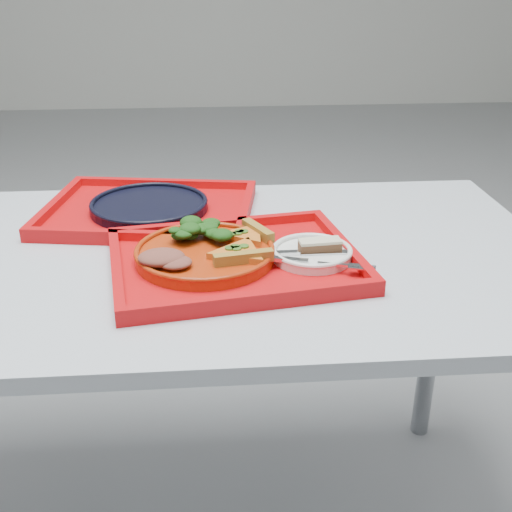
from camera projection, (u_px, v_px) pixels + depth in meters
name	position (u px, v px, depth m)	size (l,w,h in m)	color
table	(153.00, 287.00, 1.28)	(1.60, 0.80, 0.75)	#B0B9C6
tray_main	(235.00, 264.00, 1.20)	(0.45, 0.35, 0.01)	#BB090C
tray_far	(150.00, 213.00, 1.44)	(0.45, 0.35, 0.01)	#BB090C
dinner_plate	(205.00, 255.00, 1.20)	(0.26, 0.26, 0.02)	#A42B0A
side_plate	(312.00, 255.00, 1.20)	(0.15, 0.15, 0.01)	white
navy_plate	(149.00, 207.00, 1.43)	(0.26, 0.26, 0.02)	black
pizza_slice_a	(239.00, 251.00, 1.17)	(0.12, 0.11, 0.02)	orange
pizza_slice_b	(246.00, 233.00, 1.24)	(0.11, 0.09, 0.02)	orange
salad_heap	(198.00, 226.00, 1.24)	(0.10, 0.09, 0.05)	black
meat_portion	(161.00, 257.00, 1.14)	(0.08, 0.07, 0.03)	brown
dessert_bar	(320.00, 245.00, 1.20)	(0.08, 0.04, 0.02)	#452917
knife	(308.00, 252.00, 1.19)	(0.18, 0.02, 0.01)	silver
fork	(316.00, 262.00, 1.15)	(0.18, 0.02, 0.01)	silver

